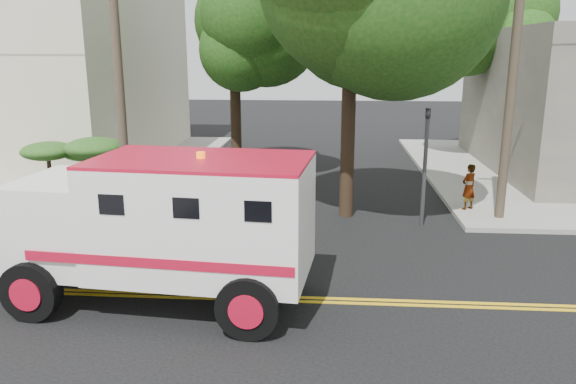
{
  "coord_description": "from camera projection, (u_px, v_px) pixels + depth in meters",
  "views": [
    {
      "loc": [
        0.94,
        -11.19,
        5.25
      ],
      "look_at": [
        -0.15,
        3.17,
        1.6
      ],
      "focal_mm": 35.0,
      "sensor_mm": 36.0,
      "label": 1
    }
  ],
  "objects": [
    {
      "name": "ground",
      "position": [
        284.0,
        299.0,
        12.18
      ],
      "size": [
        100.0,
        100.0,
        0.0
      ],
      "primitive_type": "plane",
      "color": "black",
      "rests_on": "ground"
    },
    {
      "name": "sidewalk_nw",
      "position": [
        20.0,
        164.0,
        26.2
      ],
      "size": [
        17.0,
        17.0,
        0.15
      ],
      "primitive_type": "cube",
      "color": "gray",
      "rests_on": "ground"
    },
    {
      "name": "utility_pole_left",
      "position": [
        119.0,
        75.0,
        17.28
      ],
      "size": [
        0.28,
        0.28,
        9.0
      ],
      "primitive_type": "cylinder",
      "color": "#382D23",
      "rests_on": "ground"
    },
    {
      "name": "utility_pole_right",
      "position": [
        513.0,
        76.0,
        16.6
      ],
      "size": [
        0.28,
        0.28,
        9.0
      ],
      "primitive_type": "cylinder",
      "color": "#382D23",
      "rests_on": "ground"
    },
    {
      "name": "tree_left",
      "position": [
        241.0,
        38.0,
        22.36
      ],
      "size": [
        4.48,
        4.2,
        7.7
      ],
      "color": "black",
      "rests_on": "ground"
    },
    {
      "name": "tree_right",
      "position": [
        508.0,
        31.0,
        25.28
      ],
      "size": [
        4.8,
        4.5,
        8.2
      ],
      "color": "black",
      "rests_on": "ground"
    },
    {
      "name": "traffic_signal",
      "position": [
        426.0,
        154.0,
        16.76
      ],
      "size": [
        0.15,
        0.18,
        3.6
      ],
      "color": "#3F3F42",
      "rests_on": "ground"
    },
    {
      "name": "accessibility_sign",
      "position": [
        110.0,
        173.0,
        18.26
      ],
      "size": [
        0.45,
        0.1,
        2.02
      ],
      "color": "#3F3F42",
      "rests_on": "ground"
    },
    {
      "name": "palm_planter",
      "position": [
        78.0,
        161.0,
        18.72
      ],
      "size": [
        3.52,
        2.63,
        2.36
      ],
      "color": "#1E3314",
      "rests_on": "sidewalk_nw"
    },
    {
      "name": "armored_truck",
      "position": [
        162.0,
        221.0,
        11.64
      ],
      "size": [
        7.15,
        3.33,
        3.16
      ],
      "rotation": [
        0.0,
        0.0,
        -0.09
      ],
      "color": "white",
      "rests_on": "ground"
    },
    {
      "name": "pedestrian_a",
      "position": [
        469.0,
        187.0,
        18.35
      ],
      "size": [
        0.66,
        0.61,
        1.52
      ],
      "primitive_type": "imported",
      "rotation": [
        0.0,
        0.0,
        3.74
      ],
      "color": "gray",
      "rests_on": "sidewalk_ne"
    }
  ]
}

